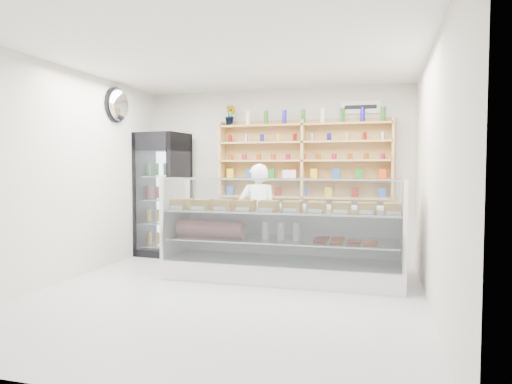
% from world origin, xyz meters
% --- Properties ---
extents(room, '(5.00, 5.00, 5.00)m').
position_xyz_m(room, '(0.00, 0.00, 1.40)').
color(room, '#ADADB2').
rests_on(room, ground).
extents(display_counter, '(3.12, 0.93, 1.36)m').
position_xyz_m(display_counter, '(0.48, 0.85, 0.37)').
color(display_counter, white).
rests_on(display_counter, floor).
extents(shop_worker, '(0.64, 0.51, 1.54)m').
position_xyz_m(shop_worker, '(-0.04, 1.54, 0.77)').
color(shop_worker, white).
rests_on(shop_worker, floor).
extents(drinks_cooler, '(0.81, 0.79, 2.07)m').
position_xyz_m(drinks_cooler, '(-1.85, 2.00, 1.04)').
color(drinks_cooler, black).
rests_on(drinks_cooler, floor).
extents(wall_shelving, '(2.84, 0.28, 1.33)m').
position_xyz_m(wall_shelving, '(0.50, 2.34, 1.59)').
color(wall_shelving, tan).
rests_on(wall_shelving, back_wall).
extents(potted_plant, '(0.22, 0.20, 0.34)m').
position_xyz_m(potted_plant, '(-0.75, 2.34, 2.36)').
color(potted_plant, '#1E6626').
rests_on(potted_plant, wall_shelving).
extents(security_mirror, '(0.15, 0.50, 0.50)m').
position_xyz_m(security_mirror, '(-2.17, 1.20, 2.45)').
color(security_mirror, silver).
rests_on(security_mirror, left_wall).
extents(wall_sign, '(0.62, 0.03, 0.20)m').
position_xyz_m(wall_sign, '(1.40, 2.47, 2.45)').
color(wall_sign, white).
rests_on(wall_sign, back_wall).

